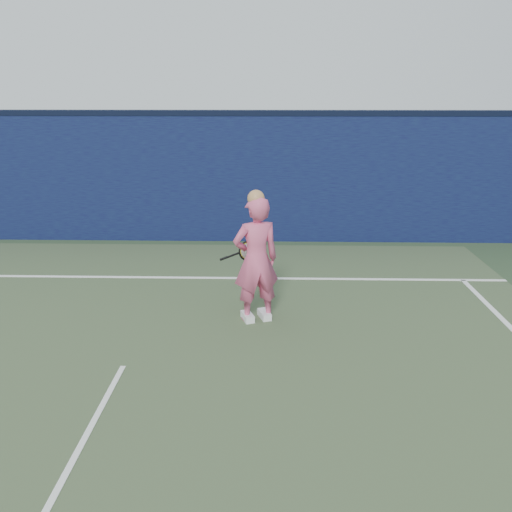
{
  "coord_description": "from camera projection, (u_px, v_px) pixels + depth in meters",
  "views": [
    {
      "loc": [
        1.64,
        -4.41,
        2.99
      ],
      "look_at": [
        1.46,
        2.36,
        0.9
      ],
      "focal_mm": 38.0,
      "sensor_mm": 36.0,
      "label": 1
    }
  ],
  "objects": [
    {
      "name": "ground",
      "position": [
        96.0,
        419.0,
        5.13
      ],
      "size": [
        80.0,
        80.0,
        0.0
      ],
      "primitive_type": "plane",
      "color": "#294027",
      "rests_on": "ground"
    },
    {
      "name": "backstop_wall",
      "position": [
        189.0,
        179.0,
        10.97
      ],
      "size": [
        24.0,
        0.4,
        2.5
      ],
      "primitive_type": "cube",
      "color": "#0C0D38",
      "rests_on": "ground"
    },
    {
      "name": "wall_cap",
      "position": [
        187.0,
        113.0,
        10.59
      ],
      "size": [
        24.0,
        0.42,
        0.1
      ],
      "primitive_type": "cube",
      "color": "black",
      "rests_on": "backstop_wall"
    },
    {
      "name": "player",
      "position": [
        256.0,
        259.0,
        7.1
      ],
      "size": [
        0.72,
        0.59,
        1.78
      ],
      "rotation": [
        0.0,
        0.0,
        3.48
      ],
      "color": "#DC557F",
      "rests_on": "ground"
    },
    {
      "name": "racket",
      "position": [
        246.0,
        251.0,
        7.5
      ],
      "size": [
        0.52,
        0.21,
        0.29
      ],
      "rotation": [
        0.0,
        0.0,
        0.22
      ],
      "color": "black",
      "rests_on": "ground"
    },
    {
      "name": "court_lines",
      "position": [
        84.0,
        439.0,
        4.82
      ],
      "size": [
        11.0,
        12.04,
        0.01
      ],
      "color": "white",
      "rests_on": "court_surface"
    }
  ]
}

